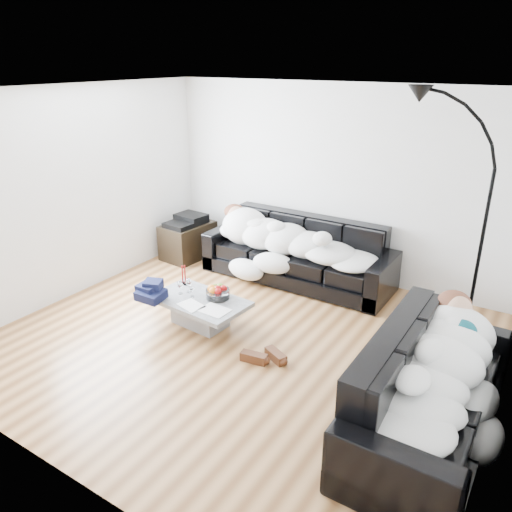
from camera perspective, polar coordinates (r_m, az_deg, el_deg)
The scene contains 23 objects.
ground at distance 5.53m, azimuth -1.70°, elevation -9.68°, with size 5.00×5.00×0.00m, color brown.
wall_back at distance 6.87m, azimuth 8.87°, elevation 8.24°, with size 5.00×0.02×2.60m, color silver.
wall_left at distance 6.66m, azimuth -20.07°, elevation 6.72°, with size 0.02×4.50×2.60m, color silver.
ceiling at distance 4.72m, azimuth -2.06°, elevation 18.31°, with size 5.00×5.00×0.00m, color white.
sofa_back at distance 6.81m, azimuth 4.76°, elevation 0.56°, with size 2.61×0.90×0.85m, color black.
sofa_right at distance 4.36m, azimuth 19.45°, elevation -13.99°, with size 2.13×0.91×0.86m, color black.
sleeper_back at distance 6.69m, azimuth 4.62°, elevation 2.14°, with size 2.21×0.76×0.44m, color white, non-canonical shape.
sleeper_right at distance 4.24m, azimuth 19.82°, elevation -11.65°, with size 1.82×0.77×0.45m, color white, non-canonical shape.
teal_cushion at distance 4.78m, azimuth 21.15°, elevation -6.80°, with size 0.36×0.30×0.20m, color #0B4751.
coffee_table at distance 5.81m, azimuth -6.42°, elevation -6.34°, with size 1.10×0.64×0.32m, color #939699.
fruit_bowl at distance 5.70m, azimuth -4.40°, elevation -4.05°, with size 0.27×0.27×0.17m, color white.
wine_glass_a at distance 5.87m, azimuth -7.68°, elevation -3.35°, with size 0.07×0.07×0.17m, color white.
wine_glass_b at distance 5.85m, azimuth -8.66°, elevation -3.61°, with size 0.06×0.06×0.15m, color white.
wine_glass_c at distance 5.76m, azimuth -7.36°, elevation -3.98°, with size 0.06×0.06×0.15m, color white.
candle_left at distance 6.08m, azimuth -8.40°, elevation -2.15°, with size 0.04×0.04×0.23m, color maroon.
candle_right at distance 6.05m, azimuth -8.11°, elevation -2.20°, with size 0.05×0.05×0.25m, color maroon.
newspaper_a at distance 5.47m, azimuth -4.78°, elevation -6.17°, with size 0.32×0.24×0.01m, color silver.
newspaper_b at distance 5.59m, azimuth -7.41°, elevation -5.59°, with size 0.29×0.21×0.01m, color silver.
navy_jacket at distance 5.78m, azimuth -11.88°, elevation -3.27°, with size 0.33×0.27×0.16m, color black, non-canonical shape.
shoes at distance 5.18m, azimuth 0.93°, elevation -11.38°, with size 0.47×0.34×0.11m, color #472311, non-canonical shape.
av_cabinet at distance 7.71m, azimuth -7.77°, elevation 1.76°, with size 0.53×0.77×0.53m, color black.
stereo at distance 7.60m, azimuth -7.90°, elevation 4.11°, with size 0.44×0.34×0.13m, color black.
floor_lamp at distance 5.56m, azimuth 24.41°, elevation 1.65°, with size 0.84×0.34×2.31m, color black, non-canonical shape.
Camera 1 is at (2.67, -3.88, 2.90)m, focal length 35.00 mm.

